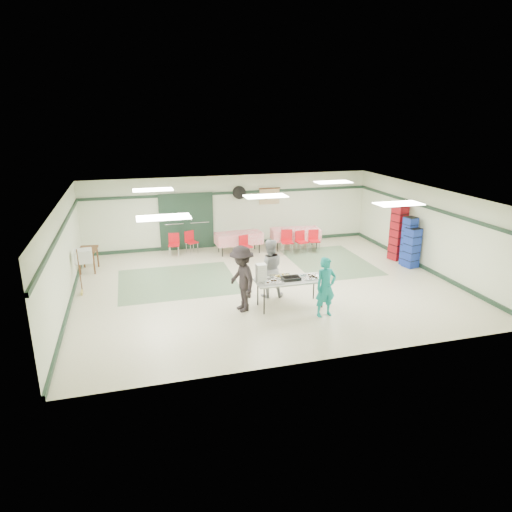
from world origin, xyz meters
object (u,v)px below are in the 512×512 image
object	(u,v)px
volunteer_grey	(269,268)
dining_table_b	(239,238)
chair_d	(245,244)
chair_c	(314,238)
chair_loose_a	(191,240)
office_printer	(83,256)
chair_loose_b	(174,242)
crate_stack_blue_b	(409,241)
volunteer_dark	(242,279)
chair_a	(301,239)
printer_table	(88,252)
dining_table_a	(295,234)
volunteer_teal	(326,287)
crate_stack_blue_a	(412,248)
crate_stack_red	(398,233)
serving_table	(290,281)
chair_b	(287,239)
broom	(79,271)

from	to	relation	value
volunteer_grey	dining_table_b	distance (m)	4.28
chair_d	chair_c	bearing A→B (deg)	-17.70
chair_c	chair_d	bearing A→B (deg)	-171.98
chair_loose_a	office_printer	bearing A→B (deg)	-167.13
chair_loose_b	crate_stack_blue_b	world-z (taller)	crate_stack_blue_b
volunteer_dark	chair_d	xyz separation A→B (m)	(1.20, 4.42, -0.39)
chair_c	chair_a	bearing A→B (deg)	-172.05
printer_table	office_printer	world-z (taller)	office_printer
volunteer_dark	chair_a	bearing A→B (deg)	132.85
dining_table_b	chair_loose_a	distance (m)	1.77
chair_a	volunteer_dark	bearing A→B (deg)	-136.50
dining_table_a	chair_c	distance (m)	0.77
volunteer_teal	printer_table	distance (m)	7.96
volunteer_teal	crate_stack_blue_a	distance (m)	5.11
volunteer_grey	crate_stack_blue_b	size ratio (longest dim) A/B	0.99
chair_c	chair_loose_a	size ratio (longest dim) A/B	1.00
dining_table_a	crate_stack_red	distance (m)	3.72
serving_table	chair_c	distance (m)	5.20
chair_b	dining_table_b	bearing A→B (deg)	171.62
serving_table	volunteer_teal	world-z (taller)	volunteer_teal
dining_table_a	crate_stack_red	size ratio (longest dim) A/B	0.98
chair_loose_a	volunteer_grey	bearing A→B (deg)	-95.38
office_printer	broom	world-z (taller)	broom
chair_d	chair_loose_b	size ratio (longest dim) A/B	0.97
crate_stack_red	chair_d	bearing A→B (deg)	161.65
chair_d	crate_stack_blue_b	size ratio (longest dim) A/B	0.48
volunteer_teal	volunteer_dark	bearing A→B (deg)	149.09
volunteer_grey	crate_stack_red	bearing A→B (deg)	-150.61
volunteer_grey	dining_table_a	bearing A→B (deg)	-110.42
dining_table_b	chair_loose_b	world-z (taller)	chair_loose_b
serving_table	volunteer_dark	xyz separation A→B (m)	(-1.28, 0.10, 0.16)
serving_table	dining_table_b	size ratio (longest dim) A/B	1.09
crate_stack_blue_a	broom	world-z (taller)	broom
dining_table_a	chair_loose_a	world-z (taller)	chair_loose_a
volunteer_dark	chair_c	world-z (taller)	volunteer_dark
chair_a	serving_table	bearing A→B (deg)	-123.85
dining_table_a	chair_c	xyz separation A→B (m)	(0.51, -0.57, -0.07)
crate_stack_red	volunteer_dark	bearing A→B (deg)	-156.30
dining_table_a	chair_b	world-z (taller)	chair_b
office_printer	volunteer_teal	bearing A→B (deg)	-34.97
chair_a	chair_loose_b	world-z (taller)	chair_loose_b
dining_table_a	chair_d	world-z (taller)	chair_d
chair_b	chair_loose_b	xyz separation A→B (m)	(-3.99, 0.84, -0.04)
chair_a	crate_stack_blue_b	distance (m)	3.76
dining_table_b	broom	size ratio (longest dim) A/B	1.28
volunteer_teal	office_printer	distance (m)	7.10
volunteer_teal	office_printer	world-z (taller)	volunteer_teal
crate_stack_blue_b	broom	xyz separation A→B (m)	(-10.38, 0.24, -0.14)
crate_stack_blue_a	crate_stack_blue_b	xyz separation A→B (m)	(0.00, 0.20, 0.16)
volunteer_grey	volunteer_dark	size ratio (longest dim) A/B	0.95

